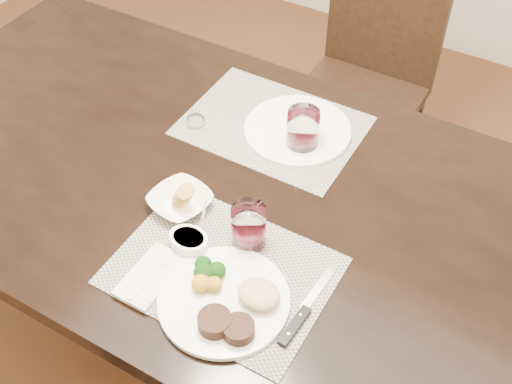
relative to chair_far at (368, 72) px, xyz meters
The scene contains 14 objects.
ground_plane 1.06m from the chair_far, 90.00° to the right, with size 4.50×4.50×0.00m, color #412514.
dining_table 0.95m from the chair_far, 90.00° to the right, with size 2.00×1.00×0.75m.
chair_far is the anchor object (origin of this frame).
placemat_near 1.19m from the chair_far, 84.01° to the right, with size 0.46×0.34×0.00m, color gray.
placemat_far 0.73m from the chair_far, 91.37° to the right, with size 0.46×0.34×0.00m, color gray.
dinner_plate 1.27m from the chair_far, 81.68° to the right, with size 0.27×0.27×0.05m.
napkin_fork 1.28m from the chair_far, 89.98° to the right, with size 0.09×0.16×0.02m.
steak_knife 1.25m from the chair_far, 74.75° to the right, with size 0.03×0.24×0.01m.
cracker_bowl 1.08m from the chair_far, 93.38° to the right, with size 0.16×0.16×0.06m.
sauce_ramekin 1.17m from the chair_far, 88.76° to the right, with size 0.09×0.14×0.07m.
wine_glass_near 1.11m from the chair_far, 83.00° to the right, with size 0.08×0.08×0.11m.
far_plate 0.73m from the chair_far, 85.56° to the right, with size 0.28×0.28×0.01m, color white.
wine_glass_far 0.79m from the chair_far, 82.99° to the right, with size 0.08×0.08×0.11m.
salt_cellar 0.85m from the chair_far, 104.12° to the right, with size 0.05×0.05×0.02m.
Camera 1 is at (0.60, -0.90, 1.87)m, focal length 45.00 mm.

